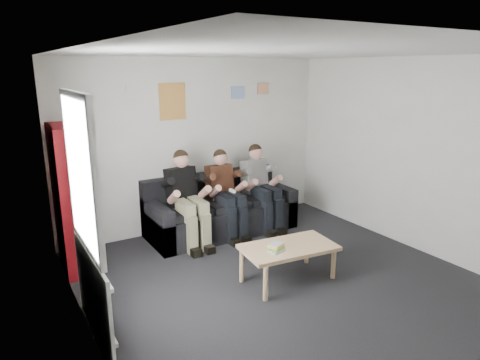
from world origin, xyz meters
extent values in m
plane|color=black|center=(0.00, 0.00, 0.00)|extent=(5.00, 5.00, 0.00)
plane|color=silver|center=(0.00, 0.00, 2.70)|extent=(5.00, 5.00, 0.00)
plane|color=silver|center=(0.00, 2.50, 1.35)|extent=(4.50, 0.00, 4.50)
plane|color=silver|center=(-2.25, 0.00, 1.35)|extent=(0.00, 5.00, 5.00)
plane|color=silver|center=(2.25, 0.00, 1.35)|extent=(0.00, 5.00, 5.00)
cube|color=black|center=(0.16, 2.01, 0.22)|extent=(2.32, 0.95, 0.44)
cube|color=black|center=(0.16, 2.38, 0.67)|extent=(2.32, 0.21, 0.45)
cube|color=black|center=(-0.91, 2.01, 0.32)|extent=(0.19, 0.95, 0.63)
cube|color=black|center=(1.23, 2.01, 0.32)|extent=(0.19, 0.95, 0.63)
cube|color=black|center=(0.16, 1.93, 0.50)|extent=(1.94, 0.65, 0.11)
cube|color=maroon|center=(-2.09, 1.90, 0.94)|extent=(0.28, 0.84, 1.87)
cube|color=tan|center=(0.08, 0.18, 0.43)|extent=(1.13, 0.62, 0.05)
cylinder|color=tan|center=(-0.43, -0.07, 0.20)|extent=(0.06, 0.06, 0.41)
cylinder|color=tan|center=(0.59, -0.07, 0.20)|extent=(0.06, 0.06, 0.41)
cylinder|color=tan|center=(-0.43, 0.44, 0.20)|extent=(0.06, 0.06, 0.41)
cylinder|color=tan|center=(0.59, 0.44, 0.20)|extent=(0.06, 0.06, 0.41)
cube|color=silver|center=(-0.14, 0.13, 0.46)|extent=(0.18, 0.13, 0.01)
cube|color=green|center=(-0.13, 0.16, 0.47)|extent=(0.18, 0.13, 0.01)
cube|color=yellow|center=(-0.11, 0.18, 0.49)|extent=(0.18, 0.13, 0.01)
cube|color=silver|center=(-0.09, 0.21, 0.50)|extent=(0.18, 0.13, 0.01)
cube|color=black|center=(-0.49, 2.07, 0.83)|extent=(0.42, 0.31, 0.60)
sphere|color=tan|center=(-0.49, 2.03, 1.24)|extent=(0.23, 0.23, 0.23)
sphere|color=black|center=(-0.49, 2.04, 1.28)|extent=(0.22, 0.22, 0.22)
cube|color=gray|center=(-0.49, 1.75, 0.62)|extent=(0.38, 0.48, 0.16)
cube|color=gray|center=(-0.49, 1.52, 0.27)|extent=(0.36, 0.15, 0.55)
cube|color=black|center=(-0.49, 1.46, 0.05)|extent=(0.36, 0.27, 0.11)
cube|color=#472517|center=(0.16, 2.06, 0.82)|extent=(0.39, 0.29, 0.56)
sphere|color=tan|center=(0.16, 2.02, 1.20)|extent=(0.22, 0.22, 0.22)
sphere|color=black|center=(0.16, 2.04, 1.23)|extent=(0.21, 0.21, 0.21)
cube|color=black|center=(0.16, 1.77, 0.62)|extent=(0.35, 0.45, 0.15)
cube|color=black|center=(0.16, 1.55, 0.27)|extent=(0.33, 0.14, 0.55)
cube|color=black|center=(0.16, 1.49, 0.05)|extent=(0.33, 0.26, 0.10)
cube|color=white|center=(0.16, 1.67, 0.77)|extent=(0.04, 0.14, 0.04)
cube|color=white|center=(0.81, 2.07, 0.82)|extent=(0.40, 0.30, 0.57)
sphere|color=tan|center=(0.81, 2.03, 1.22)|extent=(0.22, 0.22, 0.22)
sphere|color=black|center=(0.81, 2.04, 1.25)|extent=(0.21, 0.21, 0.21)
cube|color=black|center=(0.81, 1.76, 0.62)|extent=(0.36, 0.47, 0.15)
cube|color=black|center=(0.81, 1.54, 0.27)|extent=(0.34, 0.14, 0.55)
cube|color=black|center=(0.81, 1.48, 0.05)|extent=(0.34, 0.26, 0.10)
cylinder|color=white|center=(-2.15, -0.08, 0.35)|extent=(0.06, 0.06, 0.60)
cylinder|color=white|center=(-2.15, 0.00, 0.35)|extent=(0.06, 0.06, 0.60)
cylinder|color=white|center=(-2.15, 0.08, 0.35)|extent=(0.06, 0.06, 0.60)
cylinder|color=white|center=(-2.15, 0.16, 0.35)|extent=(0.06, 0.06, 0.60)
cylinder|color=white|center=(-2.15, 0.24, 0.35)|extent=(0.06, 0.06, 0.60)
cylinder|color=white|center=(-2.15, 0.32, 0.35)|extent=(0.06, 0.06, 0.60)
cylinder|color=white|center=(-2.15, 0.40, 0.35)|extent=(0.06, 0.06, 0.60)
cylinder|color=white|center=(-2.15, 0.48, 0.35)|extent=(0.06, 0.06, 0.60)
cube|color=white|center=(-2.15, 0.20, 0.07)|extent=(0.10, 0.64, 0.04)
cube|color=white|center=(-2.15, 0.20, 0.63)|extent=(0.10, 0.64, 0.04)
cube|color=white|center=(-2.23, 0.20, 1.65)|extent=(0.02, 1.00, 1.30)
cube|color=silver|center=(-2.22, 0.20, 2.33)|extent=(0.05, 1.12, 0.06)
cube|color=silver|center=(-2.22, 0.20, 0.97)|extent=(0.05, 1.12, 0.06)
cube|color=silver|center=(-2.22, 0.20, 0.45)|extent=(0.03, 1.30, 0.90)
cube|color=gold|center=(-0.40, 2.49, 2.05)|extent=(0.42, 0.01, 0.55)
cube|color=#447DE9|center=(0.75, 2.49, 2.15)|extent=(0.25, 0.01, 0.20)
cube|color=#DF459A|center=(1.25, 2.49, 2.20)|extent=(0.22, 0.01, 0.18)
cube|color=silver|center=(-1.00, 2.49, 2.25)|extent=(0.20, 0.01, 0.14)
camera|label=1|loc=(-2.92, -3.62, 2.55)|focal=32.00mm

